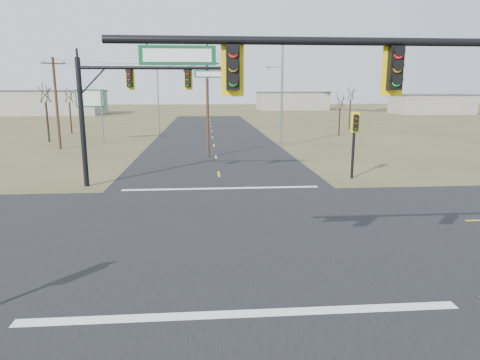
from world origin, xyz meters
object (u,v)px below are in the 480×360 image
pedestal_signal_ne (355,130)px  bare_tree_d (351,93)px  mast_arm_far (127,95)px  bare_tree_b (69,95)px  bare_tree_a (45,93)px  streetlight_c (160,97)px  utility_pole_near (208,106)px  streetlight_a (280,87)px  utility_pole_far (56,102)px  streetlight_b (281,93)px  mast_arm_near (409,105)px  highway_sign (91,105)px  bare_tree_c (340,101)px

pedestal_signal_ne → bare_tree_d: 37.95m
mast_arm_far → bare_tree_b: size_ratio=1.49×
bare_tree_a → bare_tree_d: bearing=17.9°
streetlight_c → bare_tree_d: bearing=31.8°
utility_pole_near → streetlight_a: (7.53, 6.82, 1.70)m
pedestal_signal_ne → bare_tree_a: (-27.96, 23.08, 2.33)m
utility_pole_near → bare_tree_d: bearing=49.9°
mast_arm_far → streetlight_a: 21.84m
pedestal_signal_ne → utility_pole_far: size_ratio=0.50×
utility_pole_near → streetlight_b: streetlight_b is taller
pedestal_signal_ne → utility_pole_near: utility_pole_near is taller
mast_arm_near → streetlight_b: bearing=85.3°
utility_pole_near → utility_pole_far: 16.42m
mast_arm_far → streetlight_c: streetlight_c is taller
mast_arm_near → utility_pole_near: utility_pole_near is taller
highway_sign → bare_tree_b: 11.08m
bare_tree_c → pedestal_signal_ne: bearing=-105.6°
streetlight_c → bare_tree_b: streetlight_c is taller
utility_pole_far → streetlight_c: 15.75m
streetlight_b → bare_tree_a: streetlight_b is taller
pedestal_signal_ne → bare_tree_a: bearing=151.2°
mast_arm_near → utility_pole_near: bearing=102.1°
highway_sign → streetlight_c: bearing=35.9°
utility_pole_near → bare_tree_b: bearing=129.7°
utility_pole_far → streetlight_c: bearing=55.6°
mast_arm_near → streetlight_a: streetlight_a is taller
mast_arm_near → bare_tree_c: 45.86m
utility_pole_far → streetlight_a: (22.55, 0.19, 1.53)m
pedestal_signal_ne → streetlight_a: 17.47m
streetlight_a → bare_tree_a: size_ratio=1.57×
utility_pole_near → bare_tree_b: (-18.51, 22.32, 0.63)m
streetlight_c → highway_sign: bearing=-116.1°
bare_tree_a → bare_tree_d: 41.93m
utility_pole_near → streetlight_a: 10.30m
streetlight_c → streetlight_a: bearing=-23.7°
mast_arm_far → highway_sign: size_ratio=1.63×
mast_arm_far → streetlight_b: 43.24m
mast_arm_near → bare_tree_d: (16.79, 53.28, -0.17)m
pedestal_signal_ne → bare_tree_a: size_ratio=0.64×
mast_arm_near → bare_tree_b: size_ratio=1.72×
mast_arm_near → streetlight_c: bearing=105.2°
mast_arm_near → utility_pole_near: 28.03m
pedestal_signal_ne → bare_tree_c: size_ratio=0.79×
utility_pole_far → highway_sign: (1.79, 6.01, -0.51)m
mast_arm_far → bare_tree_b: (-13.58, 33.42, -0.43)m
pedestal_signal_ne → bare_tree_b: size_ratio=0.70×
streetlight_b → bare_tree_d: size_ratio=1.42×
streetlight_b → bare_tree_c: streetlight_b is taller
streetlight_b → bare_tree_c: size_ratio=1.66×
pedestal_signal_ne → streetlight_b: size_ratio=0.47×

